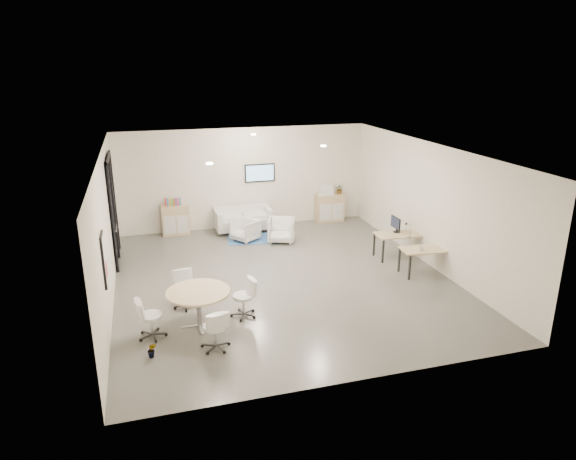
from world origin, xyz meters
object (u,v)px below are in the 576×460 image
Objects in this scene: sideboard_right at (329,208)px; armchair_right at (281,229)px; loveseat at (243,220)px; desk_front at (426,251)px; armchair_left at (245,229)px; round_table at (198,295)px; sideboard_left at (176,220)px; desk_rear at (399,236)px.

sideboard_right is 2.62m from armchair_right.
desk_front is at bearing -52.20° from loveseat.
armchair_right reaches higher than armchair_left.
sideboard_right reaches higher than round_table.
sideboard_left reaches higher than round_table.
armchair_left is at bearing 141.90° from desk_front.
armchair_left is 4.55m from desk_rear.
round_table is at bearing -129.90° from sideboard_right.
loveseat is 1.63m from armchair_right.
armchair_left reaches higher than desk_front.
desk_rear is (0.64, -3.70, 0.14)m from sideboard_right.
armchair_left is 0.91× the size of armchair_right.
sideboard_left reaches higher than desk_front.
round_table is at bearing -103.45° from armchair_right.
armchair_left is at bearing 178.73° from armchair_right.
desk_rear is 1.01× the size of desk_front.
armchair_left is at bearing -98.34° from loveseat.
sideboard_left is 7.64m from desk_front.
round_table is (-5.85, -1.19, 0.11)m from desk_front.
sideboard_left is at bearing 179.89° from sideboard_right.
desk_front is (5.85, -4.92, 0.13)m from sideboard_left.
sideboard_left is 2.10m from loveseat.
desk_rear is (3.64, -3.51, 0.25)m from loveseat.
sideboard_left is 0.70× the size of desk_rear.
sideboard_right is at bearing 104.60° from desk_front.
sideboard_right is 0.53× the size of loveseat.
desk_rear is (2.75, -2.14, 0.21)m from armchair_right.
armchair_left is 0.53× the size of desk_rear.
round_table reaches higher than desk_front.
armchair_right is 0.61× the size of round_table.
desk_rear is at bearing -18.03° from armchair_right.
armchair_right is at bearing 56.68° from round_table.
sideboard_right reaches higher than loveseat.
sideboard_left is 6.11m from round_table.
sideboard_left is at bearing 172.14° from armchair_right.
desk_front is (0.11, -1.22, -0.01)m from desk_rear.
sideboard_right is 0.71× the size of desk_front.
armchair_right is 0.59× the size of desk_front.
sideboard_left is 0.53× the size of loveseat.
sideboard_left is at bearing 89.94° from round_table.
sideboard_left is at bearing -156.31° from armchair_left.
armchair_left is at bearing -30.88° from sideboard_left.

